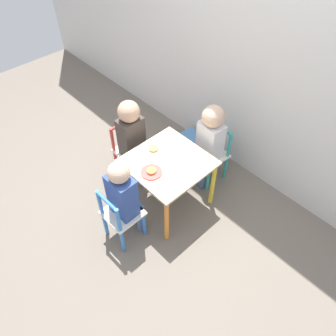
# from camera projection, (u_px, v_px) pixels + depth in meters

# --- Properties ---
(ground_plane) EXTENTS (6.00, 6.00, 0.00)m
(ground_plane) POSITION_uv_depth(u_px,v_px,m) (168.00, 201.00, 2.82)
(ground_plane) COLOR #6B6056
(house_wall) EXTENTS (6.00, 0.06, 2.60)m
(house_wall) POSITION_uv_depth(u_px,v_px,m) (254.00, 21.00, 2.26)
(house_wall) COLOR silver
(house_wall) RESTS_ON ground_plane
(kids_table) EXTENTS (0.58, 0.58, 0.49)m
(kids_table) POSITION_uv_depth(u_px,v_px,m) (168.00, 168.00, 2.52)
(kids_table) COLOR beige
(kids_table) RESTS_ON ground_plane
(chair_red) EXTENTS (0.26, 0.26, 0.52)m
(chair_red) POSITION_uv_depth(u_px,v_px,m) (130.00, 151.00, 2.88)
(chair_red) COLOR silver
(chair_red) RESTS_ON ground_plane
(chair_blue) EXTENTS (0.26, 0.26, 0.52)m
(chair_blue) POSITION_uv_depth(u_px,v_px,m) (121.00, 216.00, 2.41)
(chair_blue) COLOR silver
(chair_blue) RESTS_ON ground_plane
(chair_teal) EXTENTS (0.28, 0.28, 0.52)m
(chair_teal) POSITION_uv_depth(u_px,v_px,m) (212.00, 155.00, 2.84)
(chair_teal) COLOR silver
(chair_teal) RESTS_ON ground_plane
(child_left) EXTENTS (0.22, 0.20, 0.80)m
(child_left) POSITION_uv_depth(u_px,v_px,m) (132.00, 134.00, 2.68)
(child_left) COLOR #4C608E
(child_left) RESTS_ON ground_plane
(child_front) EXTENTS (0.20, 0.21, 0.78)m
(child_front) POSITION_uv_depth(u_px,v_px,m) (124.00, 195.00, 2.29)
(child_front) COLOR #4C608E
(child_front) RESTS_ON ground_plane
(child_back) EXTENTS (0.21, 0.23, 0.79)m
(child_back) POSITION_uv_depth(u_px,v_px,m) (209.00, 138.00, 2.65)
(child_back) COLOR #4C608E
(child_back) RESTS_ON ground_plane
(plate_left) EXTENTS (0.17, 0.17, 0.03)m
(plate_left) POSITION_uv_depth(u_px,v_px,m) (153.00, 149.00, 2.54)
(plate_left) COLOR white
(plate_left) RESTS_ON kids_table
(plate_front) EXTENTS (0.16, 0.16, 0.03)m
(plate_front) POSITION_uv_depth(u_px,v_px,m) (151.00, 172.00, 2.38)
(plate_front) COLOR #E54C47
(plate_front) RESTS_ON kids_table
(storage_bin) EXTENTS (0.32, 0.25, 0.14)m
(storage_bin) POSITION_uv_depth(u_px,v_px,m) (193.00, 145.00, 3.21)
(storage_bin) COLOR #4C7FB7
(storage_bin) RESTS_ON ground_plane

